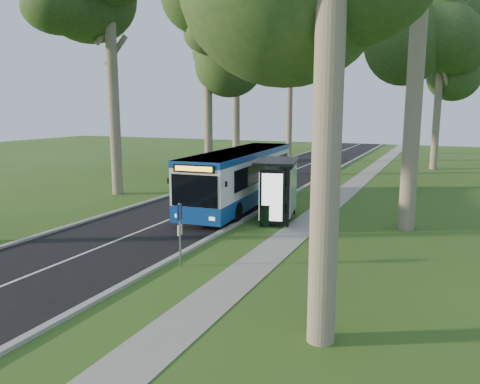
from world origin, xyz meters
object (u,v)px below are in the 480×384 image
object	(u,v)px
bus_stop_sign	(180,227)
bus_shelter	(277,179)
bus	(241,178)
car_white	(249,157)
car_silver	(254,154)
litter_bin	(266,215)

from	to	relation	value
bus_stop_sign	bus_shelter	distance (m)	7.70
bus_shelter	bus	bearing A→B (deg)	128.52
bus	bus_shelter	world-z (taller)	bus
car_white	bus_shelter	bearing A→B (deg)	-73.78
bus_shelter	car_silver	distance (m)	26.69
bus_stop_sign	car_white	distance (m)	31.02
bus_shelter	litter_bin	distance (m)	1.92
bus_stop_sign	bus_shelter	size ratio (longest dim) A/B	0.60
bus	car_white	size ratio (longest dim) A/B	3.03
bus	bus_stop_sign	world-z (taller)	bus
car_white	car_silver	bearing A→B (deg)	90.76
car_silver	car_white	bearing A→B (deg)	-82.54
bus_stop_sign	litter_bin	world-z (taller)	bus_stop_sign
bus	bus_stop_sign	size ratio (longest dim) A/B	5.37
bus_stop_sign	car_white	bearing A→B (deg)	106.28
car_white	car_silver	xyz separation A→B (m)	(-0.45, 2.42, 0.13)
bus_stop_sign	litter_bin	distance (m)	6.68
bus_stop_sign	bus_shelter	bearing A→B (deg)	81.25
litter_bin	car_white	distance (m)	25.16
bus_shelter	litter_bin	xyz separation A→B (m)	(-0.15, -1.04, -1.61)
car_white	litter_bin	bearing A→B (deg)	-75.13
litter_bin	car_silver	world-z (taller)	car_silver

